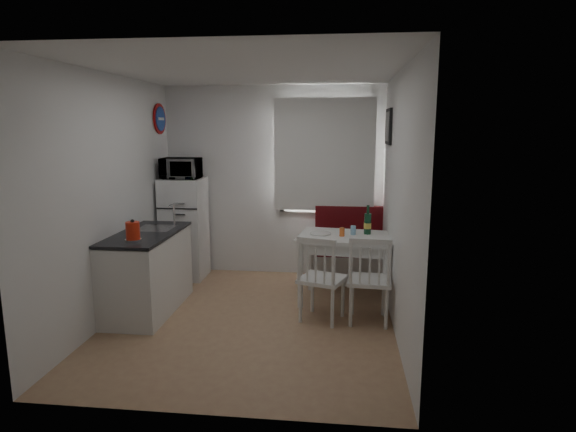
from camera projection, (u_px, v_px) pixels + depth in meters
The scene contains 22 objects.
floor at pixel (251, 320), 5.18m from camera, with size 3.00×3.50×0.02m, color #A57858.
ceiling at pixel (248, 69), 4.70m from camera, with size 3.00×3.50×0.02m, color white.
wall_back at pixel (274, 182), 6.65m from camera, with size 3.00×0.02×2.60m, color white.
wall_front at pixel (200, 240), 3.23m from camera, with size 3.00×0.02×2.60m, color white.
wall_left at pixel (111, 198), 5.11m from camera, with size 0.02×3.50×2.60m, color white.
wall_right at pixel (398, 203), 4.78m from camera, with size 0.02×3.50×2.60m, color white.
window at pixel (324, 159), 6.48m from camera, with size 1.22×0.06×1.47m, color white.
curtain at pixel (324, 155), 6.41m from camera, with size 1.35×0.02×1.50m, color white.
kitchen_counter at pixel (148, 271), 5.38m from camera, with size 0.62×1.32×1.16m.
wall_sign at pixel (160, 119), 6.36m from camera, with size 0.40×0.40×0.03m, color #183E95.
picture_frame at pixel (388, 127), 5.72m from camera, with size 0.04×0.52×0.42m, color black.
bench at pixel (363, 257), 6.46m from camera, with size 1.38×0.53×0.99m.
dining_table at pixel (346, 243), 5.59m from camera, with size 1.16×0.89×0.81m.
chair_left at pixel (322, 270), 4.99m from camera, with size 0.55×0.54×0.50m.
chair_right at pixel (370, 271), 4.94m from camera, with size 0.47×0.45×0.51m.
fridge at pixel (185, 228), 6.55m from camera, with size 0.55×0.55×1.37m, color white.
microwave at pixel (181, 168), 6.35m from camera, with size 0.49×0.33×0.27m, color white.
kettle at pixel (133, 231), 4.86m from camera, with size 0.17×0.17×0.22m, color red.
wine_bottle at pixel (368, 220), 5.61m from camera, with size 0.09×0.09×0.34m, color #154127, non-canonical shape.
drinking_glass_orange at pixel (342, 232), 5.52m from camera, with size 0.06×0.06×0.10m, color orange.
drinking_glass_blue at pixel (353, 230), 5.61m from camera, with size 0.06×0.06×0.10m, color #87C0E6.
plate at pixel (320, 234), 5.63m from camera, with size 0.25×0.25×0.02m, color white.
Camera 1 is at (0.94, -4.81, 2.05)m, focal length 30.00 mm.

